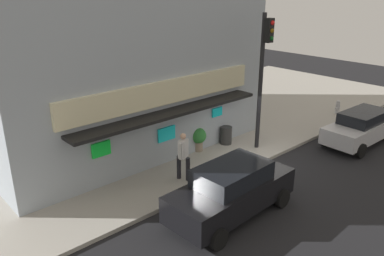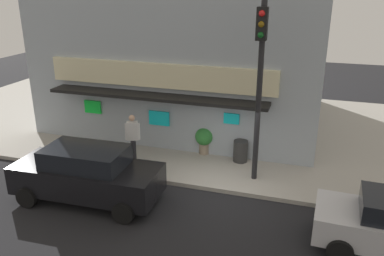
# 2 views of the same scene
# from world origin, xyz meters

# --- Properties ---
(ground_plane) EXTENTS (48.71, 48.71, 0.00)m
(ground_plane) POSITION_xyz_m (0.00, 0.00, 0.00)
(ground_plane) COLOR black
(sidewalk) EXTENTS (32.47, 11.92, 0.14)m
(sidewalk) POSITION_xyz_m (0.00, 5.96, 0.07)
(sidewalk) COLOR #A39E93
(sidewalk) RESTS_ON ground_plane
(corner_building) EXTENTS (11.81, 9.85, 8.97)m
(corner_building) POSITION_xyz_m (-2.95, 7.03, 4.63)
(corner_building) COLOR #9EA8B2
(corner_building) RESTS_ON sidewalk
(traffic_light) EXTENTS (0.32, 0.58, 5.80)m
(traffic_light) POSITION_xyz_m (1.05, 1.00, 3.83)
(traffic_light) COLOR black
(traffic_light) RESTS_ON sidewalk
(fire_hydrant) EXTENTS (0.48, 0.24, 0.79)m
(fire_hydrant) POSITION_xyz_m (8.11, 1.05, 0.52)
(fire_hydrant) COLOR #B2B2B7
(fire_hydrant) RESTS_ON sidewalk
(trash_can) EXTENTS (0.53, 0.53, 0.80)m
(trash_can) POSITION_xyz_m (0.33, 2.30, 0.55)
(trash_can) COLOR #2D2D2D
(trash_can) RESTS_ON sidewalk
(pedestrian) EXTENTS (0.54, 0.56, 1.84)m
(pedestrian) POSITION_xyz_m (-3.38, 1.00, 1.15)
(pedestrian) COLOR black
(pedestrian) RESTS_ON sidewalk
(potted_plant_by_doorway) EXTENTS (0.59, 0.59, 0.86)m
(potted_plant_by_doorway) POSITION_xyz_m (-5.28, 2.90, 0.62)
(potted_plant_by_doorway) COLOR gray
(potted_plant_by_doorway) RESTS_ON sidewalk
(potted_plant_by_window) EXTENTS (0.68, 0.68, 1.04)m
(potted_plant_by_window) POSITION_xyz_m (-1.14, 2.56, 0.77)
(potted_plant_by_window) COLOR gray
(potted_plant_by_window) RESTS_ON sidewalk
(parked_car_black) EXTENTS (4.57, 2.10, 1.75)m
(parked_car_black) POSITION_xyz_m (-3.66, -1.64, 0.89)
(parked_car_black) COLOR black
(parked_car_black) RESTS_ON ground_plane
(parked_car_silver) EXTENTS (4.59, 2.01, 1.56)m
(parked_car_silver) POSITION_xyz_m (5.30, -1.65, 0.81)
(parked_car_silver) COLOR #B7B7BC
(parked_car_silver) RESTS_ON ground_plane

